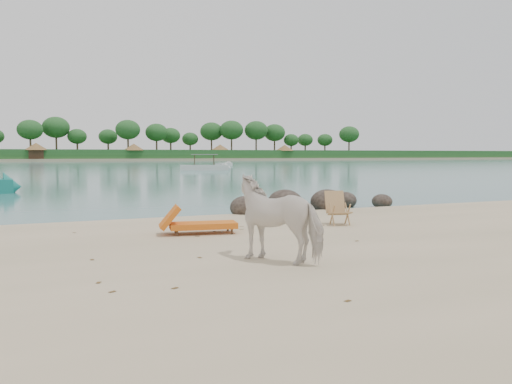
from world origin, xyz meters
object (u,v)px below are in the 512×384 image
boulders (301,203)px  side_table (269,213)px  cow (280,219)px  lounge_chair (203,223)px  deck_chair (340,209)px

boulders → side_table: (-2.31, -2.50, 0.06)m
cow → boulders: bearing=-159.0°
side_table → lounge_chair: (-2.32, -1.53, 0.04)m
boulders → deck_chair: bearing=-104.0°
cow → lounge_chair: size_ratio=0.92×
cow → deck_chair: size_ratio=2.00×
boulders → lounge_chair: 6.14m
boulders → cow: 8.40m
boulders → cow: (-4.22, -7.24, 0.55)m
side_table → lounge_chair: lounge_chair is taller
lounge_chair → deck_chair: 3.63m
boulders → lounge_chair: size_ratio=3.31×
cow → side_table: size_ratio=2.93×
boulders → side_table: size_ratio=10.58×
cow → side_table: (1.91, 4.74, -0.49)m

